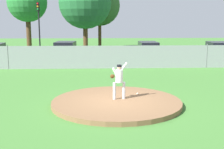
{
  "coord_description": "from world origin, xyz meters",
  "views": [
    {
      "loc": [
        -0.79,
        -13.05,
        3.76
      ],
      "look_at": [
        -0.15,
        1.1,
        1.16
      ],
      "focal_mm": 49.17,
      "sensor_mm": 36.0,
      "label": 1
    }
  ],
  "objects": [
    {
      "name": "pitcher_youth",
      "position": [
        0.12,
        0.23,
        1.15
      ],
      "size": [
        0.78,
        0.32,
        1.67
      ],
      "color": "silver",
      "rests_on": "pitchers_mound"
    },
    {
      "name": "parked_car_slate",
      "position": [
        3.79,
        14.81,
        0.79
      ],
      "size": [
        1.86,
        4.35,
        1.65
      ],
      "color": "slate",
      "rests_on": "ground_plane"
    },
    {
      "name": "parked_car_teal",
      "position": [
        10.23,
        14.66,
        0.78
      ],
      "size": [
        1.99,
        4.25,
        1.63
      ],
      "color": "#146066",
      "rests_on": "ground_plane"
    },
    {
      "name": "tree_slender_far",
      "position": [
        -0.58,
        24.92,
        5.28
      ],
      "size": [
        4.93,
        4.93,
        7.76
      ],
      "color": "#4C331E",
      "rests_on": "ground_plane"
    },
    {
      "name": "parked_car_charcoal",
      "position": [
        -3.74,
        14.57,
        0.8
      ],
      "size": [
        2.12,
        4.13,
        1.7
      ],
      "color": "#232328",
      "rests_on": "ground_plane"
    },
    {
      "name": "traffic_light_near",
      "position": [
        -6.76,
        18.57,
        3.63
      ],
      "size": [
        0.28,
        0.46,
        5.37
      ],
      "color": "black",
      "rests_on": "ground_plane"
    },
    {
      "name": "baseball",
      "position": [
        1.05,
        1.06,
        0.23
      ],
      "size": [
        0.07,
        0.07,
        0.07
      ],
      "primitive_type": "sphere",
      "color": "white",
      "rests_on": "pitchers_mound"
    },
    {
      "name": "traffic_cone_orange",
      "position": [
        8.63,
        14.72,
        0.26
      ],
      "size": [
        0.4,
        0.4,
        0.55
      ],
      "color": "orange",
      "rests_on": "asphalt_strip"
    },
    {
      "name": "tree_broad_right",
      "position": [
        -2.19,
        21.18,
        5.44
      ],
      "size": [
        5.73,
        5.73,
        8.32
      ],
      "color": "#4C331E",
      "rests_on": "ground_plane"
    },
    {
      "name": "asphalt_strip",
      "position": [
        0.0,
        14.5,
        0.0
      ],
      "size": [
        44.0,
        7.0,
        0.01
      ],
      "primitive_type": "cube",
      "color": "#2B2B2D",
      "rests_on": "ground_plane"
    },
    {
      "name": "pitchers_mound",
      "position": [
        0.0,
        0.0,
        0.1
      ],
      "size": [
        5.71,
        5.71,
        0.2
      ],
      "primitive_type": "cylinder",
      "color": "brown",
      "rests_on": "ground_plane"
    },
    {
      "name": "tree_tall_centre",
      "position": [
        -8.79,
        22.95,
        5.52
      ],
      "size": [
        4.49,
        4.49,
        7.81
      ],
      "color": "#4C331E",
      "rests_on": "ground_plane"
    },
    {
      "name": "chainlink_fence",
      "position": [
        0.0,
        10.0,
        0.87
      ],
      "size": [
        37.76,
        0.07,
        1.83
      ],
      "color": "gray",
      "rests_on": "ground_plane"
    },
    {
      "name": "ground_plane",
      "position": [
        0.0,
        6.0,
        0.0
      ],
      "size": [
        80.0,
        80.0,
        0.0
      ],
      "primitive_type": "plane",
      "color": "#427A33"
    }
  ]
}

